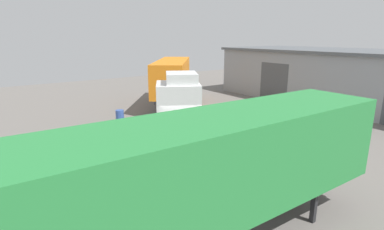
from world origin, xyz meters
TOP-DOWN VIEW (x-y plane):
  - ground_plane at (0.00, 0.00)m, footprint 60.00×60.00m
  - warehouse_building at (0.00, 18.72)m, footprint 26.05×9.95m
  - tractor_unit_white at (-0.73, 0.75)m, footprint 5.48×7.03m
  - container_trailer_green at (7.28, -4.17)m, footprint 2.70×12.17m
  - container_trailer_grey at (-9.53, 5.15)m, footprint 8.95×7.72m
  - oil_drum at (-7.09, -0.84)m, footprint 0.58×0.58m

SIDE VIEW (x-z plane):
  - ground_plane at x=0.00m, z-range 0.00..0.00m
  - oil_drum at x=-7.09m, z-range 0.00..0.88m
  - tractor_unit_white at x=-0.73m, z-range -0.13..3.94m
  - warehouse_building at x=0.00m, z-range 0.01..4.86m
  - container_trailer_grey at x=-9.53m, z-range 0.55..4.56m
  - container_trailer_green at x=7.28m, z-range 0.56..4.56m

